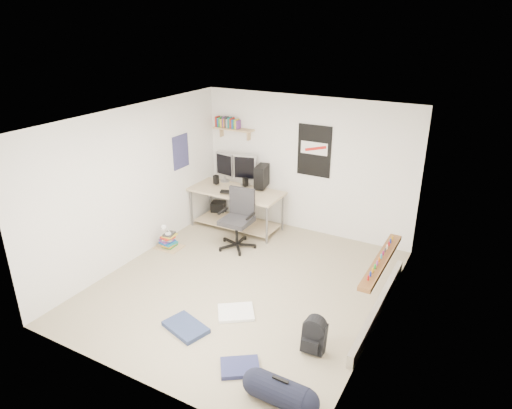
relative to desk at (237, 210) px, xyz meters
The scene contains 26 objects.
floor 2.05m from the desk, 56.03° to the right, with size 4.00×4.50×0.01m, color gray.
ceiling 2.94m from the desk, 56.03° to the right, with size 4.00×4.50×0.01m, color white.
back_wall 1.55m from the desk, 27.31° to the left, with size 4.00×0.01×2.50m, color silver.
left_wall 2.09m from the desk, 117.68° to the right, with size 0.01×4.50×2.50m, color silver.
right_wall 3.66m from the desk, 28.11° to the right, with size 0.01×4.50×2.50m, color silver.
desk is the anchor object (origin of this frame).
monitor_left 0.85m from the desk, 144.50° to the left, with size 0.40×0.10×0.45m, color #B5B6BB.
monitor_right 0.74m from the desk, 87.74° to the left, with size 0.43×0.11×0.47m, color #B1B1B6.
pc_tower 0.80m from the desk, 41.53° to the left, with size 0.19×0.39×0.41m, color black.
keyboard 0.48m from the desk, 86.68° to the right, with size 0.39×0.14×0.02m, color black.
speaker_left 0.70m from the desk, behind, with size 0.08×0.08×0.17m, color black.
speaker_right 0.56m from the desk, 69.76° to the left, with size 0.08×0.08×0.16m, color black.
office_chair 0.80m from the desk, 58.76° to the right, with size 0.68×0.68×1.04m, color #272629.
wall_shelf 1.52m from the desk, 124.64° to the left, with size 0.80×0.22×0.24m, color tan.
poster_back_wall 1.83m from the desk, 23.56° to the left, with size 0.62×0.03×0.92m, color black.
poster_left_wall 1.50m from the desk, 151.13° to the right, with size 0.02×0.42×0.60m, color navy.
window 3.54m from the desk, 24.04° to the right, with size 0.10×1.50×1.26m, color brown.
baseboard_heater 3.39m from the desk, 24.01° to the right, with size 0.08×2.50×0.18m, color #B7B2A8.
backpack 3.64m from the desk, 44.15° to the right, with size 0.27×0.22×0.37m, color black.
duffel_bag 4.33m from the desk, 52.92° to the right, with size 0.30×0.30×0.58m, color black.
tshirt 2.75m from the desk, 59.15° to the right, with size 0.48×0.40×0.04m, color white.
jeans_a 3.13m from the desk, 71.11° to the right, with size 0.57×0.36×0.06m, color navy.
jeans_b 3.80m from the desk, 58.33° to the right, with size 0.44×0.33×0.05m, color navy.
book_stack 1.42m from the desk, 116.28° to the right, with size 0.42×0.35×0.29m, color brown.
desk_lamp 1.42m from the desk, 115.20° to the right, with size 0.11×0.18×0.18m, color white.
subwoofer 0.73m from the desk, 153.26° to the left, with size 0.26×0.26×0.30m, color black.
Camera 1 is at (3.00, -5.05, 3.73)m, focal length 32.00 mm.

